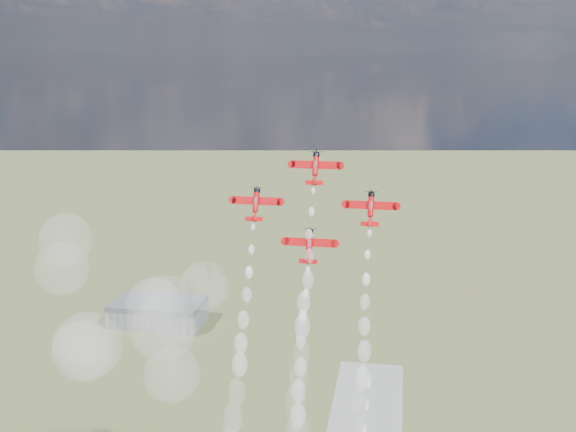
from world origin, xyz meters
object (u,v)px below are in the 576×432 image
Objects in this scene: plane_lead at (315,168)px; plane_slot at (309,245)px; plane_left at (256,204)px; hangar at (158,312)px; plane_right at (371,208)px.

plane_lead is 19.60m from plane_slot.
plane_lead is at bearing 19.04° from plane_left.
hangar is 4.15× the size of plane_slot.
plane_left is 1.00× the size of plane_slot.
plane_lead is 17.09m from plane_left.
plane_lead reaches higher than hangar.
hangar is 4.15× the size of plane_lead.
plane_left reaches higher than hangar.
plane_slot is (109.63, -180.59, 97.42)m from hangar.
plane_right is 1.00× the size of plane_slot.
plane_lead reaches higher than plane_slot.
plane_left is at bearing 160.96° from plane_slot.
plane_right is 17.09m from plane_slot.
plane_left reaches higher than plane_slot.
hangar is at bearing 121.26° from plane_slot.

